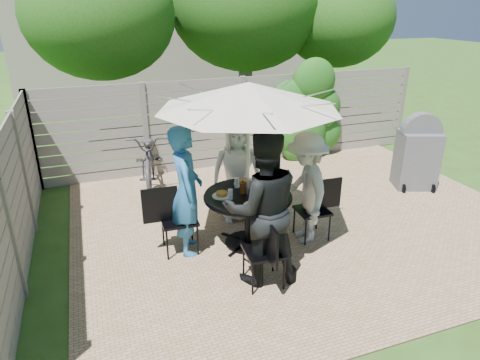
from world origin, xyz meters
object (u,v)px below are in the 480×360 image
object	(u,v)px
glass_right	(265,185)
patio_table	(248,210)
glass_front	(260,197)
bicycle	(150,157)
person_left	(186,191)
bbq_grill	(417,154)
person_right	(306,188)
plate_front	(254,204)
plate_extra	(266,201)
glass_back	(237,183)
plate_back	(243,183)
chair_back	(236,199)
coffee_cup	(252,183)
glass_left	(230,194)
plate_left	(222,195)
person_back	(237,171)
person_front	(262,209)
plate_right	(273,191)
chair_front	(264,265)
umbrella	(249,96)
syrup_jug	(243,188)
chair_left	(179,232)
chair_right	(313,221)

from	to	relation	value
glass_right	patio_table	bearing A→B (deg)	-167.30
glass_front	bicycle	xyz separation A→B (m)	(-0.98, 3.02, -0.32)
person_left	bicycle	bearing A→B (deg)	11.41
person_left	glass_front	world-z (taller)	person_left
bbq_grill	person_right	bearing A→B (deg)	-140.35
plate_front	plate_extra	world-z (taller)	same
person_left	glass_back	size ratio (longest dim) A/B	12.84
plate_back	bbq_grill	xyz separation A→B (m)	(3.58, 0.50, -0.16)
chair_back	glass_front	xyz separation A→B (m)	(-0.10, -1.23, 0.59)
coffee_cup	bicycle	world-z (taller)	bicycle
glass_left	plate_extra	bearing A→B (deg)	-33.23
plate_left	plate_front	bearing A→B (deg)	-54.30
person_back	coffee_cup	bearing A→B (deg)	-80.69
bicycle	chair_back	bearing A→B (deg)	-48.90
chair_back	coffee_cup	distance (m)	0.95
person_front	coffee_cup	size ratio (longest dim) A/B	16.18
glass_front	glass_right	distance (m)	0.40
person_right	plate_left	world-z (taller)	person_right
chair_back	glass_back	distance (m)	0.92
plate_back	plate_right	xyz separation A→B (m)	(0.30, -0.41, 0.00)
patio_table	bbq_grill	xyz separation A→B (m)	(3.64, 0.85, 0.10)
chair_front	glass_right	distance (m)	1.24
umbrella	plate_left	distance (m)	1.37
plate_right	person_front	bearing A→B (deg)	-122.75
glass_back	syrup_jug	world-z (taller)	syrup_jug
plate_extra	bbq_grill	bearing A→B (deg)	18.57
chair_back	plate_back	size ratio (longest dim) A/B	3.39
plate_back	glass_left	size ratio (longest dim) A/B	1.86
plate_back	coffee_cup	xyz separation A→B (m)	(0.08, -0.15, 0.04)
syrup_jug	patio_table	bearing A→B (deg)	-49.11
plate_left	bicycle	size ratio (longest dim) A/B	0.13
chair_left	plate_extra	distance (m)	1.29
person_right	glass_right	world-z (taller)	person_right
glass_back	glass_left	size ratio (longest dim) A/B	1.00
chair_left	chair_right	distance (m)	1.93
person_front	glass_right	size ratio (longest dim) A/B	13.87
chair_left	plate_front	size ratio (longest dim) A/B	3.79
plate_back	syrup_jug	bearing A→B (deg)	-110.25
plate_front	umbrella	bearing A→B (deg)	80.70
chair_back	person_front	distance (m)	1.93
chair_left	person_left	distance (m)	0.62
glass_back	syrup_jug	xyz separation A→B (m)	(0.01, -0.21, 0.01)
plate_left	plate_extra	world-z (taller)	same
plate_left	syrup_jug	distance (m)	0.31
chair_back	bicycle	size ratio (longest dim) A/B	0.44
bicycle	person_left	bearing A→B (deg)	-77.68
umbrella	glass_left	distance (m)	1.31
umbrella	glass_front	size ratio (longest dim) A/B	19.47
patio_table	plate_extra	bearing A→B (deg)	-68.34
person_front	glass_back	world-z (taller)	person_front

